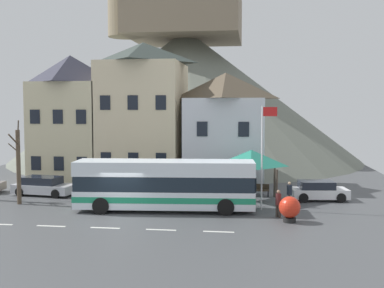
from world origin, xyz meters
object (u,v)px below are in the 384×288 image
(pedestrian_01, at_px, (289,192))
(townhouse_02, at_px, (226,130))
(townhouse_01, at_px, (144,114))
(bus_shelter, at_px, (251,158))
(flagpole, at_px, (263,149))
(bare_tree_01, at_px, (18,165))
(townhouse_00, at_px, (71,120))
(harbour_buoy, at_px, (290,208))
(hilltop_castle, at_px, (186,92))
(pedestrian_00, at_px, (278,202))
(transit_bus, at_px, (165,185))
(public_bench, at_px, (259,190))
(parked_car_02, at_px, (318,191))
(parked_car_00, at_px, (44,186))

(pedestrian_01, bearing_deg, townhouse_02, 121.19)
(townhouse_01, relative_size, bus_shelter, 3.25)
(flagpole, bearing_deg, bare_tree_01, -178.72)
(townhouse_00, xyz_separation_m, harbour_buoy, (17.09, -11.38, -4.53))
(hilltop_castle, relative_size, bus_shelter, 11.71)
(townhouse_02, relative_size, pedestrian_00, 5.69)
(hilltop_castle, bearing_deg, pedestrian_01, -68.62)
(townhouse_01, bearing_deg, transit_bus, -69.88)
(townhouse_01, distance_m, public_bench, 11.83)
(pedestrian_01, bearing_deg, flagpole, -140.58)
(parked_car_02, height_order, flagpole, flagpole)
(hilltop_castle, relative_size, pedestrian_01, 26.78)
(public_bench, bearing_deg, townhouse_00, 166.38)
(parked_car_02, relative_size, pedestrian_01, 2.55)
(harbour_buoy, bearing_deg, townhouse_02, 109.61)
(parked_car_00, relative_size, harbour_buoy, 3.22)
(parked_car_00, height_order, pedestrian_00, pedestrian_00)
(townhouse_01, bearing_deg, public_bench, -25.83)
(townhouse_02, bearing_deg, bus_shelter, -71.13)
(parked_car_02, distance_m, harbour_buoy, 7.14)
(parked_car_02, distance_m, pedestrian_00, 6.40)
(townhouse_00, bearing_deg, bare_tree_01, -91.41)
(harbour_buoy, bearing_deg, townhouse_00, 146.34)
(hilltop_castle, bearing_deg, parked_car_00, -104.29)
(pedestrian_01, bearing_deg, townhouse_00, 158.38)
(flagpole, distance_m, harbour_buoy, 4.51)
(flagpole, relative_size, bare_tree_01, 1.16)
(harbour_buoy, bearing_deg, public_bench, 102.21)
(pedestrian_00, height_order, bare_tree_01, bare_tree_01)
(parked_car_00, xyz_separation_m, pedestrian_00, (16.56, -4.97, 0.23))
(transit_bus, height_order, bare_tree_01, bare_tree_01)
(pedestrian_01, bearing_deg, pedestrian_00, -104.24)
(pedestrian_01, xyz_separation_m, flagpole, (-1.72, -1.42, 2.89))
(townhouse_00, distance_m, flagpole, 17.80)
(townhouse_02, xyz_separation_m, flagpole, (2.89, -9.03, -0.81))
(bus_shelter, height_order, pedestrian_01, bus_shelter)
(parked_car_02, height_order, harbour_buoy, harbour_buoy)
(townhouse_01, height_order, parked_car_00, townhouse_01)
(townhouse_02, bearing_deg, bare_tree_01, -144.17)
(townhouse_02, relative_size, hilltop_castle, 0.22)
(pedestrian_00, distance_m, flagpole, 3.61)
(hilltop_castle, relative_size, public_bench, 27.78)
(pedestrian_00, distance_m, harbour_buoy, 1.21)
(townhouse_00, relative_size, bare_tree_01, 1.92)
(townhouse_00, distance_m, townhouse_02, 12.82)
(townhouse_00, bearing_deg, bus_shelter, -20.30)
(transit_bus, bearing_deg, bare_tree_01, 171.54)
(parked_car_00, height_order, flagpole, flagpole)
(townhouse_00, distance_m, bus_shelter, 16.08)
(public_bench, height_order, flagpole, flagpole)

